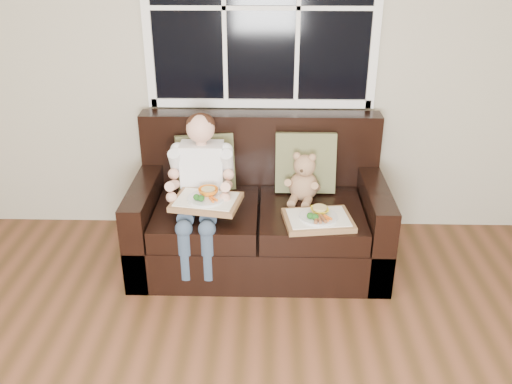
{
  "coord_description": "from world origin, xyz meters",
  "views": [
    {
      "loc": [
        0.22,
        -1.33,
        2.1
      ],
      "look_at": [
        0.14,
        1.85,
        0.58
      ],
      "focal_mm": 38.0,
      "sensor_mm": 36.0,
      "label": 1
    }
  ],
  "objects_px": {
    "tray_right": "(318,219)",
    "child": "(201,177)",
    "teddy_bear": "(304,180)",
    "loveseat": "(259,216)",
    "tray_left": "(207,200)"
  },
  "relations": [
    {
      "from": "teddy_bear",
      "to": "tray_left",
      "type": "height_order",
      "value": "teddy_bear"
    },
    {
      "from": "teddy_bear",
      "to": "tray_right",
      "type": "distance_m",
      "value": 0.37
    },
    {
      "from": "child",
      "to": "teddy_bear",
      "type": "relative_size",
      "value": 2.66
    },
    {
      "from": "loveseat",
      "to": "child",
      "type": "xyz_separation_m",
      "value": [
        -0.38,
        -0.12,
        0.35
      ]
    },
    {
      "from": "child",
      "to": "tray_left",
      "type": "distance_m",
      "value": 0.19
    },
    {
      "from": "tray_right",
      "to": "teddy_bear",
      "type": "bearing_deg",
      "value": 94.5
    },
    {
      "from": "teddy_bear",
      "to": "loveseat",
      "type": "bearing_deg",
      "value": -165.35
    },
    {
      "from": "tray_left",
      "to": "teddy_bear",
      "type": "bearing_deg",
      "value": 34.93
    },
    {
      "from": "child",
      "to": "loveseat",
      "type": "bearing_deg",
      "value": 17.84
    },
    {
      "from": "child",
      "to": "teddy_bear",
      "type": "xyz_separation_m",
      "value": [
        0.68,
        0.12,
        -0.07
      ]
    },
    {
      "from": "teddy_bear",
      "to": "tray_left",
      "type": "bearing_deg",
      "value": -141.09
    },
    {
      "from": "teddy_bear",
      "to": "tray_left",
      "type": "relative_size",
      "value": 0.75
    },
    {
      "from": "tray_right",
      "to": "child",
      "type": "bearing_deg",
      "value": 156.2
    },
    {
      "from": "teddy_bear",
      "to": "tray_right",
      "type": "relative_size",
      "value": 0.76
    },
    {
      "from": "tray_left",
      "to": "child",
      "type": "bearing_deg",
      "value": 118.03
    }
  ]
}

